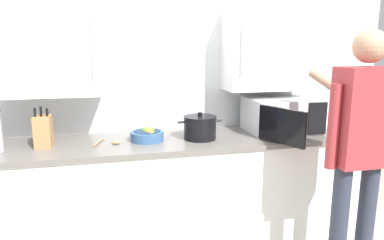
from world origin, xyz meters
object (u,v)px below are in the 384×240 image
fruit_bowl (147,135)px  person_figure (359,143)px  microwave_oven (279,115)px  knife_block (43,131)px  stock_pot (200,127)px  wooden_spoon (108,143)px

fruit_bowl → person_figure: person_figure is taller
person_figure → microwave_oven: bearing=100.0°
knife_block → stock_pot: bearing=-2.1°
microwave_oven → person_figure: bearing=-80.0°
wooden_spoon → knife_block: size_ratio=0.69×
wooden_spoon → knife_block: (-0.43, 0.03, 0.10)m
wooden_spoon → person_figure: (1.52, -0.72, 0.09)m
person_figure → stock_pot: bearing=139.8°
microwave_oven → wooden_spoon: (-1.38, -0.07, -0.13)m
microwave_oven → person_figure: person_figure is taller
fruit_bowl → person_figure: 1.44m
microwave_oven → person_figure: (0.14, -0.79, -0.04)m
stock_pot → wooden_spoon: bearing=178.7°
person_figure → knife_block: bearing=159.1°
microwave_oven → knife_block: 1.82m
microwave_oven → person_figure: size_ratio=0.46×
fruit_bowl → person_figure: size_ratio=0.14×
microwave_oven → wooden_spoon: microwave_oven is taller
wooden_spoon → knife_block: bearing=176.6°
microwave_oven → stock_pot: bearing=-173.1°
stock_pot → fruit_bowl: size_ratio=1.39×
stock_pot → knife_block: knife_block is taller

